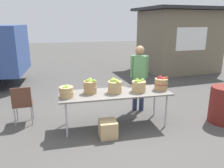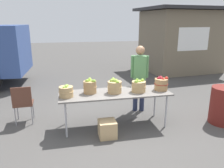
{
  "view_description": "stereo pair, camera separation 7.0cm",
  "coord_description": "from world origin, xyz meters",
  "views": [
    {
      "loc": [
        -1.05,
        -4.26,
        2.18
      ],
      "look_at": [
        0.0,
        0.3,
        0.85
      ],
      "focal_mm": 35.54,
      "sensor_mm": 36.0,
      "label": 1
    },
    {
      "loc": [
        -0.99,
        -4.28,
        2.18
      ],
      "look_at": [
        0.0,
        0.3,
        0.85
      ],
      "focal_mm": 35.54,
      "sensor_mm": 36.0,
      "label": 2
    }
  ],
  "objects": [
    {
      "name": "produce_crate",
      "position": [
        -0.25,
        -0.45,
        0.17
      ],
      "size": [
        0.33,
        0.33,
        0.33
      ],
      "primitive_type": "cube",
      "color": "tan",
      "rests_on": "ground"
    },
    {
      "name": "market_table",
      "position": [
        0.0,
        0.0,
        0.71
      ],
      "size": [
        2.3,
        0.76,
        0.75
      ],
      "color": "slate",
      "rests_on": "ground"
    },
    {
      "name": "apple_basket_red_0",
      "position": [
        1.01,
        -0.03,
        0.89
      ],
      "size": [
        0.3,
        0.3,
        0.3
      ],
      "color": "#A87F51",
      "rests_on": "market_table"
    },
    {
      "name": "apple_basket_green_1",
      "position": [
        -0.51,
        0.08,
        0.89
      ],
      "size": [
        0.28,
        0.28,
        0.31
      ],
      "color": "#A87F51",
      "rests_on": "market_table"
    },
    {
      "name": "apple_basket_green_0",
      "position": [
        -1.0,
        -0.07,
        0.86
      ],
      "size": [
        0.29,
        0.29,
        0.25
      ],
      "color": "tan",
      "rests_on": "market_table"
    },
    {
      "name": "apple_basket_green_2",
      "position": [
        -0.01,
        -0.01,
        0.89
      ],
      "size": [
        0.31,
        0.31,
        0.3
      ],
      "color": "tan",
      "rests_on": "market_table"
    },
    {
      "name": "food_kiosk",
      "position": [
        4.12,
        4.91,
        1.38
      ],
      "size": [
        3.74,
        3.2,
        2.74
      ],
      "rotation": [
        0.0,
        0.0,
        0.09
      ],
      "color": "#726651",
      "rests_on": "ground"
    },
    {
      "name": "apple_basket_green_3",
      "position": [
        0.49,
        -0.06,
        0.87
      ],
      "size": [
        0.31,
        0.31,
        0.28
      ],
      "color": "tan",
      "rests_on": "market_table"
    },
    {
      "name": "vendor_adult",
      "position": [
        0.77,
        0.69,
        0.96
      ],
      "size": [
        0.42,
        0.28,
        1.63
      ],
      "rotation": [
        0.0,
        0.0,
        2.89
      ],
      "color": "#262D4C",
      "rests_on": "ground"
    },
    {
      "name": "trash_barrel",
      "position": [
        2.37,
        -0.37,
        0.41
      ],
      "size": [
        0.6,
        0.6,
        0.81
      ],
      "primitive_type": "cylinder",
      "color": "maroon",
      "rests_on": "ground"
    },
    {
      "name": "folding_chair",
      "position": [
        -1.92,
        0.53,
        0.51
      ],
      "size": [
        0.42,
        0.42,
        0.86
      ],
      "rotation": [
        0.0,
        0.0,
        3.19
      ],
      "color": "brown",
      "rests_on": "ground"
    },
    {
      "name": "ground_plane",
      "position": [
        0.0,
        0.0,
        0.0
      ],
      "size": [
        40.0,
        40.0,
        0.0
      ],
      "primitive_type": "plane",
      "color": "#474442"
    }
  ]
}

